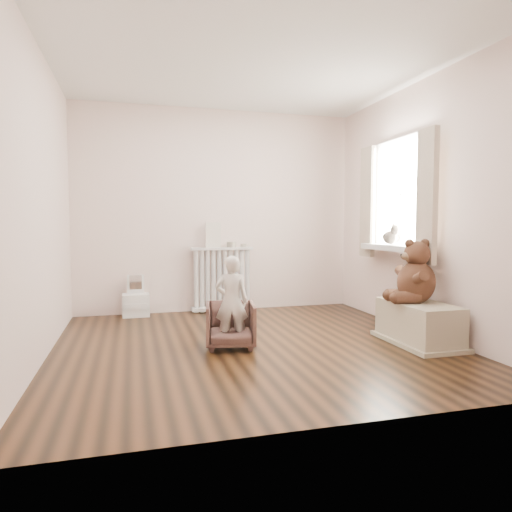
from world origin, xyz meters
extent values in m
cube|color=black|center=(0.00, 0.00, 0.00)|extent=(3.60, 3.60, 0.01)
cube|color=white|center=(0.00, 0.00, 2.60)|extent=(3.60, 3.60, 0.01)
cube|color=white|center=(0.00, 1.80, 1.30)|extent=(3.60, 0.02, 2.60)
cube|color=white|center=(0.00, -1.80, 1.30)|extent=(3.60, 0.02, 2.60)
cube|color=white|center=(-1.80, 0.00, 1.30)|extent=(0.02, 3.60, 2.60)
cube|color=white|center=(1.80, 0.00, 1.30)|extent=(0.02, 3.60, 2.60)
cube|color=white|center=(1.76, 0.30, 1.45)|extent=(0.03, 0.90, 1.10)
cube|color=silver|center=(1.67, 0.30, 0.87)|extent=(0.22, 1.10, 0.06)
cube|color=beige|center=(1.65, -0.27, 1.39)|extent=(0.06, 0.26, 1.30)
cube|color=beige|center=(1.65, 0.87, 1.39)|extent=(0.06, 0.26, 1.30)
cube|color=silver|center=(0.03, 1.68, 0.39)|extent=(0.79, 0.15, 0.83)
cube|color=beige|center=(-0.08, 1.68, 0.99)|extent=(0.19, 0.02, 0.32)
cylinder|color=#A59E8C|center=(0.15, 1.68, 0.86)|extent=(0.11, 0.11, 0.07)
cylinder|color=#A59E8C|center=(0.32, 1.68, 0.85)|extent=(0.08, 0.08, 0.04)
cube|color=silver|center=(-1.05, 1.65, 0.28)|extent=(0.32, 0.23, 0.50)
imported|color=brown|center=(-0.23, -0.04, 0.21)|extent=(0.51, 0.52, 0.41)
imported|color=silver|center=(-0.23, -0.09, 0.43)|extent=(0.33, 0.25, 0.83)
cube|color=#BCB394|center=(1.52, -0.37, 0.20)|extent=(0.44, 0.83, 0.39)
camera|label=1|loc=(-1.08, -4.07, 1.13)|focal=32.00mm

